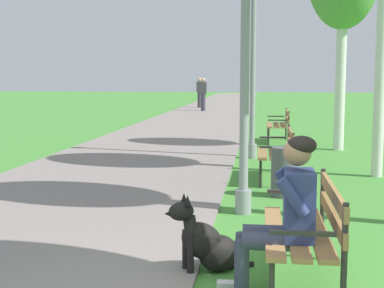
{
  "coord_description": "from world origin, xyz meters",
  "views": [
    {
      "loc": [
        0.24,
        -3.16,
        1.68
      ],
      "look_at": [
        -0.56,
        3.24,
        0.9
      ],
      "focal_mm": 51.92,
      "sensor_mm": 36.0,
      "label": 1
    }
  ],
  "objects_px": {
    "park_bench_far": "(280,123)",
    "pedestrian_distant": "(203,94)",
    "pedestrian_further_distant": "(200,93)",
    "lamp_post_near": "(245,31)",
    "person_seated_on_near_bench": "(284,211)",
    "park_bench_mid": "(279,149)",
    "litter_bin": "(284,172)",
    "dog_black": "(207,243)",
    "park_bench_near": "(309,224)",
    "lamp_post_mid": "(253,47)"
  },
  "relations": [
    {
      "from": "lamp_post_near",
      "to": "park_bench_mid",
      "type": "bearing_deg",
      "value": 77.73
    },
    {
      "from": "park_bench_far",
      "to": "person_seated_on_near_bench",
      "type": "xyz_separation_m",
      "value": [
        -0.3,
        -10.27,
        0.17
      ]
    },
    {
      "from": "park_bench_far",
      "to": "person_seated_on_near_bench",
      "type": "height_order",
      "value": "person_seated_on_near_bench"
    },
    {
      "from": "park_bench_far",
      "to": "lamp_post_near",
      "type": "height_order",
      "value": "lamp_post_near"
    },
    {
      "from": "park_bench_mid",
      "to": "park_bench_far",
      "type": "relative_size",
      "value": 1.0
    },
    {
      "from": "park_bench_near",
      "to": "lamp_post_mid",
      "type": "relative_size",
      "value": 0.34
    },
    {
      "from": "park_bench_far",
      "to": "person_seated_on_near_bench",
      "type": "bearing_deg",
      "value": -91.66
    },
    {
      "from": "park_bench_near",
      "to": "litter_bin",
      "type": "relative_size",
      "value": 2.14
    },
    {
      "from": "park_bench_mid",
      "to": "litter_bin",
      "type": "relative_size",
      "value": 2.14
    },
    {
      "from": "park_bench_mid",
      "to": "lamp_post_mid",
      "type": "xyz_separation_m",
      "value": [
        -0.49,
        2.43,
        1.77
      ]
    },
    {
      "from": "pedestrian_distant",
      "to": "pedestrian_further_distant",
      "type": "relative_size",
      "value": 1.0
    },
    {
      "from": "person_seated_on_near_bench",
      "to": "dog_black",
      "type": "height_order",
      "value": "person_seated_on_near_bench"
    },
    {
      "from": "park_bench_far",
      "to": "pedestrian_distant",
      "type": "height_order",
      "value": "pedestrian_distant"
    },
    {
      "from": "dog_black",
      "to": "lamp_post_mid",
      "type": "height_order",
      "value": "lamp_post_mid"
    },
    {
      "from": "pedestrian_further_distant",
      "to": "litter_bin",
      "type": "bearing_deg",
      "value": -80.56
    },
    {
      "from": "person_seated_on_near_bench",
      "to": "lamp_post_near",
      "type": "relative_size",
      "value": 0.29
    },
    {
      "from": "person_seated_on_near_bench",
      "to": "litter_bin",
      "type": "relative_size",
      "value": 1.79
    },
    {
      "from": "person_seated_on_near_bench",
      "to": "litter_bin",
      "type": "xyz_separation_m",
      "value": [
        0.15,
        3.69,
        -0.33
      ]
    },
    {
      "from": "lamp_post_near",
      "to": "litter_bin",
      "type": "xyz_separation_m",
      "value": [
        0.53,
        1.07,
        -1.88
      ]
    },
    {
      "from": "litter_bin",
      "to": "pedestrian_further_distant",
      "type": "relative_size",
      "value": 0.42
    },
    {
      "from": "pedestrian_further_distant",
      "to": "person_seated_on_near_bench",
      "type": "bearing_deg",
      "value": -82.2
    },
    {
      "from": "dog_black",
      "to": "litter_bin",
      "type": "xyz_separation_m",
      "value": [
        0.77,
        3.2,
        0.09
      ]
    },
    {
      "from": "park_bench_mid",
      "to": "litter_bin",
      "type": "xyz_separation_m",
      "value": [
        0.03,
        -1.25,
        -0.16
      ]
    },
    {
      "from": "park_bench_near",
      "to": "pedestrian_further_distant",
      "type": "relative_size",
      "value": 0.91
    },
    {
      "from": "park_bench_mid",
      "to": "lamp_post_mid",
      "type": "bearing_deg",
      "value": 101.3
    },
    {
      "from": "park_bench_far",
      "to": "dog_black",
      "type": "xyz_separation_m",
      "value": [
        -0.92,
        -9.79,
        -0.25
      ]
    },
    {
      "from": "dog_black",
      "to": "litter_bin",
      "type": "distance_m",
      "value": 3.3
    },
    {
      "from": "park_bench_far",
      "to": "litter_bin",
      "type": "relative_size",
      "value": 2.14
    },
    {
      "from": "park_bench_mid",
      "to": "lamp_post_mid",
      "type": "relative_size",
      "value": 0.34
    },
    {
      "from": "dog_black",
      "to": "pedestrian_distant",
      "type": "relative_size",
      "value": 0.46
    },
    {
      "from": "lamp_post_mid",
      "to": "pedestrian_distant",
      "type": "distance_m",
      "value": 15.8
    },
    {
      "from": "park_bench_near",
      "to": "pedestrian_distant",
      "type": "distance_m",
      "value": 22.83
    },
    {
      "from": "park_bench_near",
      "to": "pedestrian_further_distant",
      "type": "distance_m",
      "value": 25.87
    },
    {
      "from": "park_bench_far",
      "to": "person_seated_on_near_bench",
      "type": "relative_size",
      "value": 1.2
    },
    {
      "from": "park_bench_mid",
      "to": "person_seated_on_near_bench",
      "type": "relative_size",
      "value": 1.2
    },
    {
      "from": "lamp_post_mid",
      "to": "litter_bin",
      "type": "height_order",
      "value": "lamp_post_mid"
    },
    {
      "from": "park_bench_mid",
      "to": "dog_black",
      "type": "distance_m",
      "value": 4.52
    },
    {
      "from": "park_bench_near",
      "to": "lamp_post_mid",
      "type": "distance_m",
      "value": 7.33
    },
    {
      "from": "park_bench_near",
      "to": "litter_bin",
      "type": "distance_m",
      "value": 3.42
    },
    {
      "from": "park_bench_mid",
      "to": "park_bench_near",
      "type": "bearing_deg",
      "value": -88.87
    },
    {
      "from": "dog_black",
      "to": "litter_bin",
      "type": "height_order",
      "value": "dog_black"
    },
    {
      "from": "park_bench_near",
      "to": "park_bench_far",
      "type": "xyz_separation_m",
      "value": [
        0.09,
        10.0,
        0.0
      ]
    },
    {
      "from": "lamp_post_mid",
      "to": "park_bench_far",
      "type": "bearing_deg",
      "value": 77.11
    },
    {
      "from": "lamp_post_mid",
      "to": "lamp_post_near",
      "type": "bearing_deg",
      "value": -90.22
    },
    {
      "from": "lamp_post_near",
      "to": "pedestrian_distant",
      "type": "distance_m",
      "value": 20.47
    },
    {
      "from": "park_bench_far",
      "to": "lamp_post_near",
      "type": "distance_m",
      "value": 7.88
    },
    {
      "from": "park_bench_near",
      "to": "litter_bin",
      "type": "xyz_separation_m",
      "value": [
        -0.06,
        3.41,
        -0.16
      ]
    },
    {
      "from": "litter_bin",
      "to": "pedestrian_distant",
      "type": "xyz_separation_m",
      "value": [
        -3.17,
        19.19,
        0.49
      ]
    },
    {
      "from": "person_seated_on_near_bench",
      "to": "pedestrian_distant",
      "type": "relative_size",
      "value": 0.76
    },
    {
      "from": "dog_black",
      "to": "lamp_post_mid",
      "type": "relative_size",
      "value": 0.17
    }
  ]
}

